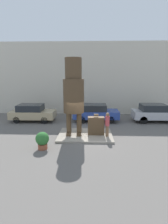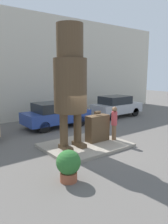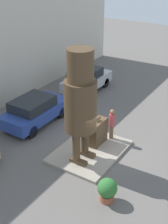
% 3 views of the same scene
% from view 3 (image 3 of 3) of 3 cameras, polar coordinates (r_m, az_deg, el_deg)
% --- Properties ---
extents(ground_plane, '(60.00, 60.00, 0.00)m').
position_cam_3_polar(ground_plane, '(15.37, 1.07, -7.39)').
color(ground_plane, '#605B56').
extents(pedestal, '(3.79, 2.88, 0.14)m').
position_cam_3_polar(pedestal, '(15.33, 1.08, -7.18)').
color(pedestal, gray).
rests_on(pedestal, ground_plane).
extents(statue_figure, '(1.42, 1.42, 5.24)m').
position_cam_3_polar(statue_figure, '(13.17, -0.66, 2.40)').
color(statue_figure, '#4C3823').
rests_on(statue_figure, pedestal).
extents(giant_suitcase, '(1.14, 0.51, 1.48)m').
position_cam_3_polar(giant_suitcase, '(15.50, 2.50, -3.66)').
color(giant_suitcase, '#4C3823').
rests_on(giant_suitcase, pedestal).
extents(tourist, '(0.28, 0.28, 1.66)m').
position_cam_3_polar(tourist, '(15.78, 5.10, -1.99)').
color(tourist, brown).
rests_on(tourist, pedestal).
extents(parked_car_blue, '(4.19, 1.86, 1.58)m').
position_cam_3_polar(parked_car_blue, '(17.63, -8.98, 0.34)').
color(parked_car_blue, '#284293').
rests_on(parked_car_blue, ground_plane).
extents(parked_car_silver, '(4.02, 1.81, 1.63)m').
position_cam_3_polar(parked_car_silver, '(21.59, 0.44, 5.98)').
color(parked_car_silver, '#B7B7BC').
rests_on(parked_car_silver, ground_plane).
extents(planter_pot, '(0.78, 0.78, 1.04)m').
position_cam_3_polar(planter_pot, '(12.47, 4.29, -13.95)').
color(planter_pot, brown).
rests_on(planter_pot, ground_plane).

